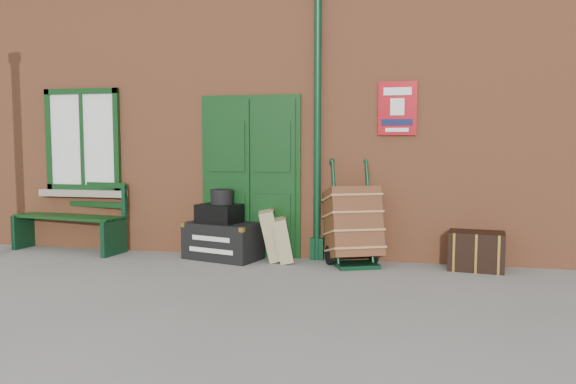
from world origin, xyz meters
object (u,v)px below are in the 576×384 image
(bench, at_px, (72,215))
(houdini_trunk, at_px, (223,241))
(dark_trunk, at_px, (476,251))
(porter_trolley, at_px, (353,225))

(bench, xyz_separation_m, houdini_trunk, (2.41, -0.13, -0.28))
(bench, distance_m, dark_trunk, 5.76)
(houdini_trunk, distance_m, dark_trunk, 3.35)
(porter_trolley, bearing_deg, bench, 155.66)
(bench, bearing_deg, dark_trunk, 7.83)
(bench, height_order, dark_trunk, bench)
(bench, height_order, porter_trolley, porter_trolley)
(dark_trunk, bearing_deg, porter_trolley, -171.94)
(bench, relative_size, houdini_trunk, 1.75)
(porter_trolley, height_order, dark_trunk, porter_trolley)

